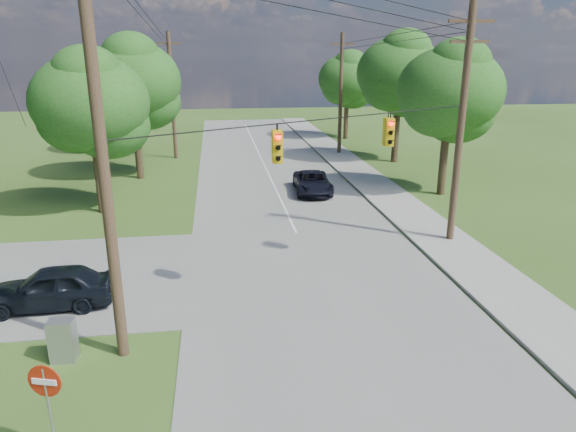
{
  "coord_description": "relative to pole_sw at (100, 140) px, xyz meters",
  "views": [
    {
      "loc": [
        -1.7,
        -13.14,
        8.32
      ],
      "look_at": [
        0.88,
        5.0,
        2.51
      ],
      "focal_mm": 32.0,
      "sensor_mm": 36.0,
      "label": 1
    }
  ],
  "objects": [
    {
      "name": "ground",
      "position": [
        4.6,
        -0.4,
        -6.23
      ],
      "size": [
        140.0,
        140.0,
        0.0
      ],
      "primitive_type": "plane",
      "color": "#37541C",
      "rests_on": "ground"
    },
    {
      "name": "main_road",
      "position": [
        6.6,
        4.6,
        -6.21
      ],
      "size": [
        10.0,
        100.0,
        0.03
      ],
      "primitive_type": "cube",
      "color": "gray",
      "rests_on": "ground"
    },
    {
      "name": "sidewalk_east",
      "position": [
        13.3,
        4.6,
        -6.17
      ],
      "size": [
        2.6,
        100.0,
        0.12
      ],
      "primitive_type": "cube",
      "color": "#A2A098",
      "rests_on": "ground"
    },
    {
      "name": "pole_sw",
      "position": [
        0.0,
        0.0,
        0.0
      ],
      "size": [
        2.0,
        0.32,
        12.0
      ],
      "color": "brown",
      "rests_on": "ground"
    },
    {
      "name": "pole_ne",
      "position": [
        13.5,
        7.6,
        -0.76
      ],
      "size": [
        2.0,
        0.32,
        10.5
      ],
      "color": "brown",
      "rests_on": "ground"
    },
    {
      "name": "pole_north_e",
      "position": [
        13.5,
        29.6,
        -1.1
      ],
      "size": [
        2.0,
        0.32,
        10.0
      ],
      "color": "brown",
      "rests_on": "ground"
    },
    {
      "name": "pole_north_w",
      "position": [
        -0.4,
        29.6,
        -1.1
      ],
      "size": [
        2.0,
        0.32,
        10.0
      ],
      "color": "brown",
      "rests_on": "ground"
    },
    {
      "name": "power_lines",
      "position": [
        6.1,
        11.14,
        2.93
      ],
      "size": [
        13.93,
        29.62,
        4.93
      ],
      "color": "black",
      "rests_on": "ground"
    },
    {
      "name": "traffic_signals",
      "position": [
        7.15,
        4.03,
        -0.73
      ],
      "size": [
        4.91,
        3.27,
        1.05
      ],
      "color": "#E1BC0D",
      "rests_on": "ground"
    },
    {
      "name": "tree_w_near",
      "position": [
        -3.4,
        14.6,
        -0.3
      ],
      "size": [
        6.0,
        6.0,
        8.4
      ],
      "color": "#473723",
      "rests_on": "ground"
    },
    {
      "name": "tree_w_mid",
      "position": [
        -2.4,
        22.6,
        0.35
      ],
      "size": [
        6.4,
        6.4,
        9.22
      ],
      "color": "#473723",
      "rests_on": "ground"
    },
    {
      "name": "tree_w_far",
      "position": [
        -4.4,
        32.6,
        0.02
      ],
      "size": [
        6.0,
        6.0,
        8.73
      ],
      "color": "#473723",
      "rests_on": "ground"
    },
    {
      "name": "tree_e_near",
      "position": [
        16.6,
        15.6,
        0.02
      ],
      "size": [
        6.2,
        6.2,
        8.81
      ],
      "color": "#473723",
      "rests_on": "ground"
    },
    {
      "name": "tree_e_mid",
      "position": [
        17.1,
        25.6,
        0.68
      ],
      "size": [
        6.6,
        6.6,
        9.64
      ],
      "color": "#473723",
      "rests_on": "ground"
    },
    {
      "name": "tree_e_far",
      "position": [
        16.1,
        37.6,
        -0.31
      ],
      "size": [
        5.8,
        5.8,
        8.32
      ],
      "color": "#473723",
      "rests_on": "ground"
    },
    {
      "name": "car_cross_dark",
      "position": [
        -2.88,
        3.29,
        -5.47
      ],
      "size": [
        4.3,
        1.89,
        1.44
      ],
      "primitive_type": "imported",
      "rotation": [
        0.0,
        0.0,
        -1.53
      ],
      "color": "black",
      "rests_on": "cross_road"
    },
    {
      "name": "car_main_north",
      "position": [
        8.78,
        16.97,
        -5.55
      ],
      "size": [
        2.45,
        4.81,
        1.3
      ],
      "primitive_type": "imported",
      "rotation": [
        0.0,
        0.0,
        -0.06
      ],
      "color": "black",
      "rests_on": "main_road"
    },
    {
      "name": "control_cabinet",
      "position": [
        -1.6,
        -0.09,
        -5.6
      ],
      "size": [
        0.71,
        0.52,
        1.26
      ],
      "primitive_type": "cube",
      "rotation": [
        0.0,
        0.0,
        -0.03
      ],
      "color": "#939699",
      "rests_on": "ground"
    },
    {
      "name": "do_not_enter_sign",
      "position": [
        -0.8,
        -3.88,
        -4.58
      ],
      "size": [
        0.73,
        0.24,
        2.25
      ],
      "rotation": [
        0.0,
        0.0,
        -0.29
      ],
      "color": "#939699",
      "rests_on": "ground"
    }
  ]
}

